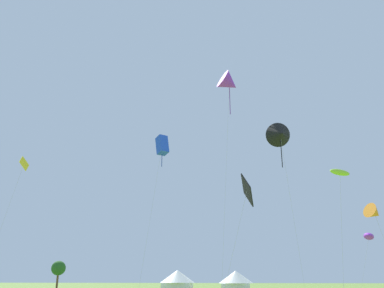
{
  "coord_description": "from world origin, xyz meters",
  "views": [
    {
      "loc": [
        5.11,
        -3.76,
        2.08
      ],
      "look_at": [
        0.0,
        32.0,
        14.07
      ],
      "focal_mm": 37.95,
      "sensor_mm": 36.0,
      "label": 1
    }
  ],
  "objects_px": {
    "festival_tent_left": "(236,281)",
    "kite_yellow_diamond": "(23,166)",
    "kite_purple_delta": "(229,83)",
    "kite_black_delta": "(280,134)",
    "kite_purple_parafoil": "(369,236)",
    "kite_orange_delta": "(374,213)",
    "kite_black_diamond": "(247,190)",
    "festival_tent_center": "(177,281)",
    "kite_blue_box": "(162,145)",
    "tree_distant_right": "(58,268)",
    "kite_lime_parafoil": "(340,173)"
  },
  "relations": [
    {
      "from": "festival_tent_left",
      "to": "kite_yellow_diamond",
      "type": "bearing_deg",
      "value": -135.19
    },
    {
      "from": "kite_purple_delta",
      "to": "kite_black_delta",
      "type": "bearing_deg",
      "value": -50.7
    },
    {
      "from": "kite_black_delta",
      "to": "kite_purple_parafoil",
      "type": "height_order",
      "value": "kite_black_delta"
    },
    {
      "from": "kite_orange_delta",
      "to": "kite_black_diamond",
      "type": "bearing_deg",
      "value": -154.64
    },
    {
      "from": "festival_tent_center",
      "to": "kite_orange_delta",
      "type": "bearing_deg",
      "value": -43.57
    },
    {
      "from": "kite_black_diamond",
      "to": "kite_orange_delta",
      "type": "xyz_separation_m",
      "value": [
        11.53,
        5.47,
        -1.33
      ]
    },
    {
      "from": "kite_blue_box",
      "to": "festival_tent_center",
      "type": "bearing_deg",
      "value": 93.89
    },
    {
      "from": "festival_tent_left",
      "to": "tree_distant_right",
      "type": "bearing_deg",
      "value": 144.91
    },
    {
      "from": "kite_purple_parafoil",
      "to": "kite_orange_delta",
      "type": "bearing_deg",
      "value": -101.3
    },
    {
      "from": "kite_purple_delta",
      "to": "kite_lime_parafoil",
      "type": "bearing_deg",
      "value": -63.04
    },
    {
      "from": "kite_yellow_diamond",
      "to": "kite_purple_parafoil",
      "type": "relative_size",
      "value": 2.03
    },
    {
      "from": "kite_black_delta",
      "to": "tree_distant_right",
      "type": "xyz_separation_m",
      "value": [
        -46.09,
        48.27,
        -12.14
      ]
    },
    {
      "from": "festival_tent_center",
      "to": "festival_tent_left",
      "type": "xyz_separation_m",
      "value": [
        8.38,
        0.0,
        -0.06
      ]
    },
    {
      "from": "kite_yellow_diamond",
      "to": "kite_lime_parafoil",
      "type": "xyz_separation_m",
      "value": [
        30.65,
        -8.92,
        -4.1
      ]
    },
    {
      "from": "kite_purple_parafoil",
      "to": "festival_tent_center",
      "type": "distance_m",
      "value": 26.76
    },
    {
      "from": "festival_tent_center",
      "to": "tree_distant_right",
      "type": "relative_size",
      "value": 0.86
    },
    {
      "from": "kite_lime_parafoil",
      "to": "tree_distant_right",
      "type": "height_order",
      "value": "kite_lime_parafoil"
    },
    {
      "from": "kite_orange_delta",
      "to": "kite_purple_delta",
      "type": "bearing_deg",
      "value": 150.18
    },
    {
      "from": "kite_black_delta",
      "to": "tree_distant_right",
      "type": "height_order",
      "value": "kite_black_delta"
    },
    {
      "from": "kite_purple_delta",
      "to": "kite_blue_box",
      "type": "bearing_deg",
      "value": -151.8
    },
    {
      "from": "kite_black_diamond",
      "to": "kite_black_delta",
      "type": "distance_m",
      "value": 10.36
    },
    {
      "from": "kite_black_delta",
      "to": "kite_orange_delta",
      "type": "bearing_deg",
      "value": -7.61
    },
    {
      "from": "kite_purple_parafoil",
      "to": "festival_tent_center",
      "type": "xyz_separation_m",
      "value": [
        -24.39,
        9.83,
        -4.95
      ]
    },
    {
      "from": "kite_black_diamond",
      "to": "kite_orange_delta",
      "type": "distance_m",
      "value": 12.83
    },
    {
      "from": "kite_black_delta",
      "to": "kite_purple_parafoil",
      "type": "bearing_deg",
      "value": 45.1
    },
    {
      "from": "kite_yellow_diamond",
      "to": "festival_tent_left",
      "type": "xyz_separation_m",
      "value": [
        21.56,
        21.42,
        -11.84
      ]
    },
    {
      "from": "kite_black_delta",
      "to": "kite_orange_delta",
      "type": "height_order",
      "value": "kite_black_delta"
    },
    {
      "from": "kite_blue_box",
      "to": "tree_distant_right",
      "type": "bearing_deg",
      "value": 125.78
    },
    {
      "from": "kite_purple_parafoil",
      "to": "tree_distant_right",
      "type": "distance_m",
      "value": 67.97
    },
    {
      "from": "kite_purple_delta",
      "to": "festival_tent_center",
      "type": "xyz_separation_m",
      "value": [
        -8.89,
        13.47,
        -24.09
      ]
    },
    {
      "from": "kite_yellow_diamond",
      "to": "kite_black_delta",
      "type": "xyz_separation_m",
      "value": [
        27.43,
        1.41,
        2.76
      ]
    },
    {
      "from": "kite_lime_parafoil",
      "to": "kite_blue_box",
      "type": "bearing_deg",
      "value": 141.91
    },
    {
      "from": "kite_purple_delta",
      "to": "kite_orange_delta",
      "type": "xyz_separation_m",
      "value": [
        13.26,
        -7.6,
        -18.06
      ]
    },
    {
      "from": "kite_lime_parafoil",
      "to": "festival_tent_left",
      "type": "height_order",
      "value": "kite_lime_parafoil"
    },
    {
      "from": "kite_purple_delta",
      "to": "festival_tent_left",
      "type": "bearing_deg",
      "value": 92.17
    },
    {
      "from": "festival_tent_center",
      "to": "festival_tent_left",
      "type": "relative_size",
      "value": 1.03
    },
    {
      "from": "kite_black_diamond",
      "to": "festival_tent_center",
      "type": "height_order",
      "value": "kite_black_diamond"
    },
    {
      "from": "kite_yellow_diamond",
      "to": "tree_distant_right",
      "type": "xyz_separation_m",
      "value": [
        -18.66,
        49.68,
        -9.38
      ]
    },
    {
      "from": "kite_black_diamond",
      "to": "kite_lime_parafoil",
      "type": "distance_m",
      "value": 7.85
    },
    {
      "from": "festival_tent_left",
      "to": "kite_lime_parafoil",
      "type": "bearing_deg",
      "value": -73.32
    },
    {
      "from": "kite_orange_delta",
      "to": "festival_tent_left",
      "type": "bearing_deg",
      "value": 123.17
    },
    {
      "from": "kite_orange_delta",
      "to": "tree_distant_right",
      "type": "distance_m",
      "value": 73.22
    },
    {
      "from": "kite_yellow_diamond",
      "to": "kite_black_diamond",
      "type": "bearing_deg",
      "value": -12.14
    },
    {
      "from": "kite_yellow_diamond",
      "to": "festival_tent_left",
      "type": "distance_m",
      "value": 32.62
    },
    {
      "from": "kite_purple_delta",
      "to": "kite_black_delta",
      "type": "xyz_separation_m",
      "value": [
        5.36,
        -6.55,
        -9.55
      ]
    },
    {
      "from": "kite_blue_box",
      "to": "festival_tent_left",
      "type": "bearing_deg",
      "value": 67.8
    },
    {
      "from": "kite_lime_parafoil",
      "to": "kite_blue_box",
      "type": "relative_size",
      "value": 0.56
    },
    {
      "from": "kite_purple_parafoil",
      "to": "festival_tent_left",
      "type": "distance_m",
      "value": 19.45
    },
    {
      "from": "kite_black_delta",
      "to": "kite_blue_box",
      "type": "height_order",
      "value": "kite_black_delta"
    },
    {
      "from": "kite_purple_delta",
      "to": "kite_yellow_diamond",
      "type": "height_order",
      "value": "kite_purple_delta"
    }
  ]
}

